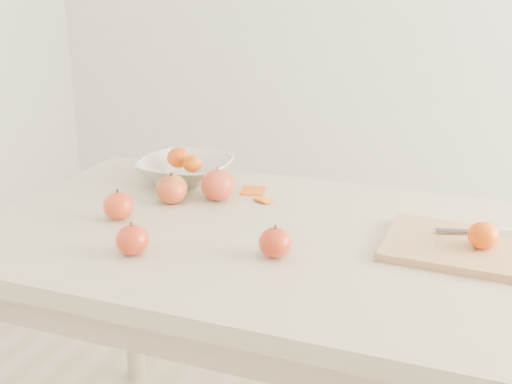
% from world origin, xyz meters
% --- Properties ---
extents(table, '(1.20, 0.80, 0.75)m').
position_xyz_m(table, '(0.00, 0.00, 0.65)').
color(table, beige).
rests_on(table, ground).
extents(cutting_board, '(0.33, 0.25, 0.02)m').
position_xyz_m(cutting_board, '(0.46, 0.04, 0.76)').
color(cutting_board, tan).
rests_on(cutting_board, table).
extents(board_tangerine, '(0.06, 0.06, 0.05)m').
position_xyz_m(board_tangerine, '(0.49, 0.03, 0.80)').
color(board_tangerine, '#D84107').
rests_on(board_tangerine, cutting_board).
extents(fruit_bowl, '(0.25, 0.25, 0.06)m').
position_xyz_m(fruit_bowl, '(-0.29, 0.26, 0.78)').
color(fruit_bowl, silver).
rests_on(fruit_bowl, table).
extents(bowl_tangerine_near, '(0.06, 0.06, 0.06)m').
position_xyz_m(bowl_tangerine_near, '(-0.31, 0.27, 0.81)').
color(bowl_tangerine_near, '#E24807').
rests_on(bowl_tangerine_near, fruit_bowl).
extents(bowl_tangerine_far, '(0.05, 0.05, 0.05)m').
position_xyz_m(bowl_tangerine_far, '(-0.26, 0.24, 0.81)').
color(bowl_tangerine_far, '#D95407').
rests_on(bowl_tangerine_far, fruit_bowl).
extents(orange_peel_a, '(0.07, 0.05, 0.01)m').
position_xyz_m(orange_peel_a, '(-0.08, 0.23, 0.75)').
color(orange_peel_a, '#D7590F').
rests_on(orange_peel_a, table).
extents(orange_peel_b, '(0.06, 0.05, 0.01)m').
position_xyz_m(orange_peel_b, '(-0.03, 0.18, 0.75)').
color(orange_peel_b, orange).
rests_on(orange_peel_b, table).
extents(paring_knife, '(0.17, 0.07, 0.01)m').
position_xyz_m(paring_knife, '(0.51, 0.11, 0.78)').
color(paring_knife, silver).
rests_on(paring_knife, cutting_board).
extents(apple_green, '(0.07, 0.07, 0.07)m').
position_xyz_m(apple_green, '(-0.24, 0.11, 0.78)').
color(apple_green, olive).
rests_on(apple_green, table).
extents(apple_red_d, '(0.07, 0.07, 0.06)m').
position_xyz_m(apple_red_d, '(-0.30, -0.05, 0.78)').
color(apple_red_d, '#9F2718').
rests_on(apple_red_d, table).
extents(apple_red_e, '(0.07, 0.07, 0.06)m').
position_xyz_m(apple_red_e, '(0.11, -0.12, 0.78)').
color(apple_red_e, maroon).
rests_on(apple_red_e, table).
extents(apple_red_c, '(0.07, 0.07, 0.06)m').
position_xyz_m(apple_red_c, '(-0.17, -0.21, 0.78)').
color(apple_red_c, '#960A03').
rests_on(apple_red_c, table).
extents(apple_red_b, '(0.08, 0.08, 0.07)m').
position_xyz_m(apple_red_b, '(-0.24, 0.09, 0.79)').
color(apple_red_b, '#A02517').
rests_on(apple_red_b, table).
extents(apple_red_a, '(0.09, 0.09, 0.08)m').
position_xyz_m(apple_red_a, '(-0.14, 0.15, 0.79)').
color(apple_red_a, maroon).
rests_on(apple_red_a, table).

